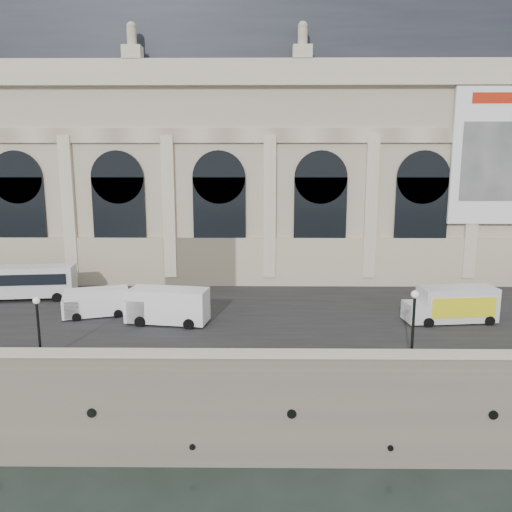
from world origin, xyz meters
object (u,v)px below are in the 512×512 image
at_px(van_c, 93,303).
at_px(lamp_right, 413,328).
at_px(lamp_left, 39,330).
at_px(bus_left, 14,281).
at_px(box_truck, 452,305).
at_px(van_b, 164,306).

height_order(van_c, lamp_right, lamp_right).
height_order(van_c, lamp_left, lamp_left).
bearing_deg(bus_left, van_c, -28.96).
bearing_deg(van_c, lamp_left, -91.06).
bearing_deg(box_truck, lamp_right, -123.67).
bearing_deg(lamp_left, box_truck, 16.01).
bearing_deg(lamp_right, van_b, 154.79).
bearing_deg(van_b, bus_left, 156.40).
height_order(bus_left, van_b, bus_left).
bearing_deg(lamp_right, van_c, 157.35).
relative_size(van_b, van_c, 1.19).
bearing_deg(van_b, lamp_right, -25.21).
xyz_separation_m(bus_left, van_c, (8.80, -4.87, -0.60)).
relative_size(box_truck, lamp_right, 1.52).
xyz_separation_m(van_b, van_c, (-6.14, 1.66, -0.25)).
bearing_deg(bus_left, lamp_left, -58.93).
bearing_deg(lamp_left, lamp_right, -0.41).
distance_m(van_b, box_truck, 22.53).
bearing_deg(van_c, van_b, -15.11).
height_order(van_b, lamp_left, lamp_left).
relative_size(bus_left, box_truck, 1.51).
distance_m(van_c, lamp_right, 25.00).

